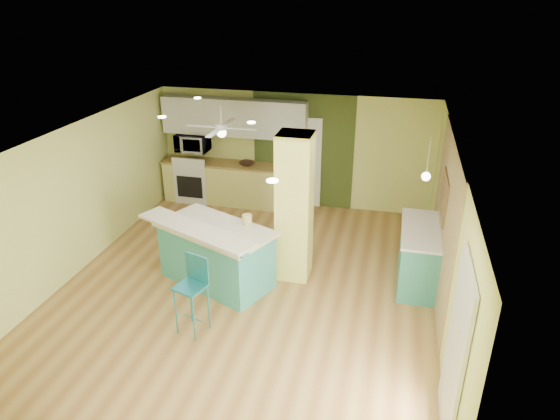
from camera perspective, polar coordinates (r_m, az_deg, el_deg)
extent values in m
cube|color=olive|center=(8.42, -3.53, -8.50)|extent=(6.00, 7.00, 0.01)
cube|color=white|center=(7.37, -4.04, 8.11)|extent=(6.00, 7.00, 0.01)
cube|color=#CED572|center=(10.98, 1.63, 6.83)|extent=(6.00, 0.01, 2.50)
cube|color=#CED572|center=(5.11, -15.90, -17.21)|extent=(6.00, 0.01, 2.50)
cube|color=#CED572|center=(9.11, -22.14, 1.19)|extent=(0.01, 7.00, 2.50)
cube|color=#CED572|center=(7.56, 18.60, -3.00)|extent=(0.01, 7.00, 2.50)
cube|color=#89734E|center=(8.10, 18.23, -1.08)|extent=(0.02, 3.40, 2.50)
cube|color=#3B491D|center=(10.93, 2.65, 6.73)|extent=(2.20, 0.02, 2.50)
cube|color=white|center=(10.98, 2.59, 5.44)|extent=(0.82, 0.05, 2.00)
cube|color=silver|center=(5.72, 19.38, -15.18)|extent=(0.04, 1.08, 2.10)
cube|color=#DBDD66|center=(8.10, 1.67, 0.25)|extent=(0.55, 0.55, 2.50)
cube|color=#CFCA6C|center=(11.30, -5.21, 2.95)|extent=(3.20, 0.60, 0.90)
cube|color=olive|center=(11.14, -5.30, 5.20)|extent=(3.25, 0.63, 0.04)
cube|color=silver|center=(11.63, -9.66, 3.32)|extent=(0.76, 0.64, 0.90)
cube|color=black|center=(11.36, -10.29, 2.60)|extent=(0.59, 0.02, 0.50)
cube|color=silver|center=(11.19, -10.44, 5.36)|extent=(0.76, 0.06, 0.18)
cube|color=silver|center=(10.95, -5.31, 10.50)|extent=(3.20, 0.34, 0.80)
imported|color=white|center=(11.34, -9.98, 7.57)|extent=(0.70, 0.48, 0.39)
cylinder|color=white|center=(9.60, -6.77, 10.59)|extent=(0.03, 0.03, 0.40)
cylinder|color=white|center=(9.65, -6.71, 9.44)|extent=(0.24, 0.24, 0.10)
sphere|color=white|center=(9.68, -6.68, 8.75)|extent=(0.18, 0.18, 0.18)
cylinder|color=white|center=(7.87, 16.61, 5.81)|extent=(0.01, 0.01, 0.62)
sphere|color=white|center=(7.97, 16.35, 3.70)|extent=(0.14, 0.14, 0.14)
cube|color=brown|center=(8.16, 18.27, 1.43)|extent=(0.03, 0.90, 0.70)
cube|color=teal|center=(8.32, -7.26, -5.25)|extent=(2.01, 1.55, 0.95)
cube|color=silver|center=(8.08, -7.44, -2.15)|extent=(2.15, 1.69, 0.05)
cube|color=teal|center=(7.78, -9.65, -2.62)|extent=(1.92, 0.95, 0.14)
cube|color=silver|center=(7.75, -9.68, -2.20)|extent=(2.17, 1.28, 0.04)
cylinder|color=teal|center=(7.29, -11.81, -11.35)|extent=(0.02, 0.02, 0.73)
cylinder|color=teal|center=(7.11, -9.82, -12.21)|extent=(0.02, 0.02, 0.73)
cylinder|color=teal|center=(7.49, -10.14, -10.15)|extent=(0.02, 0.02, 0.73)
cylinder|color=teal|center=(7.31, -8.16, -10.96)|extent=(0.02, 0.02, 0.73)
cube|color=teal|center=(7.09, -10.21, -8.64)|extent=(0.48, 0.48, 0.03)
cube|color=teal|center=(7.08, -9.43, -6.52)|extent=(0.38, 0.14, 0.41)
cube|color=teal|center=(8.56, 15.58, -5.14)|extent=(0.61, 1.47, 0.94)
cube|color=white|center=(8.34, 15.95, -2.18)|extent=(0.65, 1.53, 0.04)
imported|color=#372016|center=(11.00, -3.82, 5.34)|extent=(0.38, 0.38, 0.08)
cylinder|color=gold|center=(8.10, -3.79, -1.08)|extent=(0.16, 0.16, 0.16)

